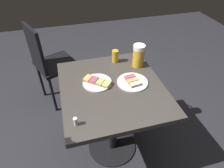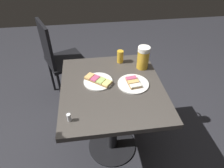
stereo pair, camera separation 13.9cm
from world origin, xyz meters
The scene contains 8 objects.
ground_plane centered at (0.00, 0.00, 0.00)m, with size 6.00×6.00×0.00m, color #28282D.
cafe_table centered at (0.00, 0.00, 0.58)m, with size 0.81×0.73×0.74m.
plate_near centered at (0.00, 0.15, 0.75)m, with size 0.23×0.23×0.03m.
plate_far centered at (-0.06, -0.09, 0.75)m, with size 0.21×0.21×0.03m.
beer_mug centered at (-0.21, 0.27, 0.83)m, with size 0.15×0.09×0.18m.
beer_glass_small centered at (-0.31, 0.11, 0.79)m, with size 0.05×0.05×0.10m, color gold.
salt_shaker centered at (0.28, -0.29, 0.76)m, with size 0.02×0.02×0.05m, color silver.
cafe_chair centered at (-0.79, -0.46, 0.54)m, with size 0.50×0.50×0.93m.
Camera 2 is at (1.07, -0.15, 1.64)m, focal length 31.45 mm.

